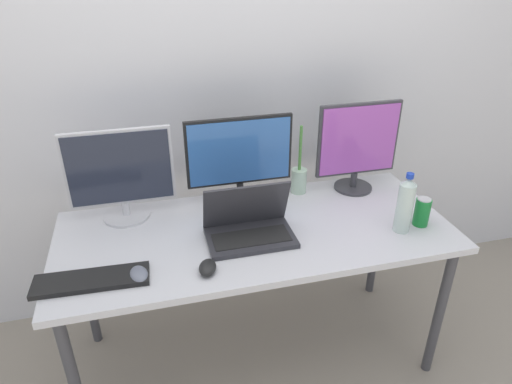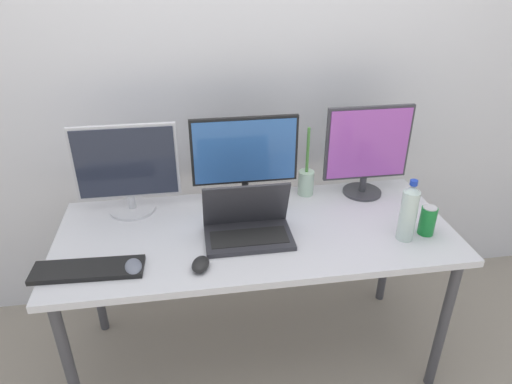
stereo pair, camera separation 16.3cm
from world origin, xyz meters
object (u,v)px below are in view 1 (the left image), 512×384
object	(u,v)px
laptop_silver	(249,225)
water_bottle	(405,205)
keyboard_main	(91,280)
monitor_right	(358,145)
work_desk	(256,242)
monitor_left	(121,174)
soda_can_near_keyboard	(422,212)
mouse_by_laptop	(139,274)
mouse_by_keyboard	(208,267)
bamboo_vase	(299,179)
monitor_center	(240,157)

from	to	relation	value
laptop_silver	water_bottle	xyz separation A→B (m)	(0.64, -0.12, 0.07)
keyboard_main	monitor_right	bearing A→B (deg)	22.08
work_desk	laptop_silver	bearing A→B (deg)	-133.78
monitor_left	soda_can_near_keyboard	distance (m)	1.30
monitor_left	mouse_by_laptop	xyz separation A→B (m)	(0.04, -0.45, -0.19)
soda_can_near_keyboard	work_desk	bearing A→B (deg)	168.68
work_desk	soda_can_near_keyboard	xyz separation A→B (m)	(0.70, -0.14, 0.13)
laptop_silver	keyboard_main	size ratio (longest dim) A/B	0.88
mouse_by_keyboard	soda_can_near_keyboard	distance (m)	0.95
keyboard_main	mouse_by_keyboard	world-z (taller)	mouse_by_keyboard
monitor_left	soda_can_near_keyboard	xyz separation A→B (m)	(1.23, -0.38, -0.15)
work_desk	laptop_silver	world-z (taller)	laptop_silver
monitor_left	mouse_by_keyboard	distance (m)	0.59
laptop_silver	bamboo_vase	distance (m)	0.46
bamboo_vase	keyboard_main	bearing A→B (deg)	-153.66
monitor_right	water_bottle	xyz separation A→B (m)	(0.03, -0.40, -0.11)
water_bottle	monitor_right	bearing A→B (deg)	94.51
work_desk	monitor_right	size ratio (longest dim) A/B	3.81
water_bottle	soda_can_near_keyboard	world-z (taller)	water_bottle
work_desk	monitor_left	size ratio (longest dim) A/B	3.72
monitor_center	work_desk	bearing A→B (deg)	-86.86
mouse_by_laptop	soda_can_near_keyboard	size ratio (longest dim) A/B	0.80
mouse_by_keyboard	work_desk	bearing A→B (deg)	60.86
monitor_right	mouse_by_keyboard	distance (m)	0.96
mouse_by_keyboard	soda_can_near_keyboard	xyz separation A→B (m)	(0.94, 0.10, 0.04)
monitor_right	soda_can_near_keyboard	distance (m)	0.44
monitor_left	water_bottle	world-z (taller)	monitor_left
bamboo_vase	soda_can_near_keyboard	bearing A→B (deg)	-45.28
mouse_by_laptop	bamboo_vase	size ratio (longest dim) A/B	0.30
monitor_center	mouse_by_keyboard	distance (m)	0.57
monitor_right	mouse_by_laptop	distance (m)	1.17
laptop_silver	monitor_center	bearing A→B (deg)	84.25
mouse_by_laptop	laptop_silver	bearing A→B (deg)	10.48
mouse_by_keyboard	mouse_by_laptop	size ratio (longest dim) A/B	0.95
monitor_left	water_bottle	xyz separation A→B (m)	(1.13, -0.40, -0.09)
monitor_left	keyboard_main	xyz separation A→B (m)	(-0.13, -0.44, -0.20)
mouse_by_keyboard	monitor_center	bearing A→B (deg)	81.11
monitor_left	bamboo_vase	xyz separation A→B (m)	(0.82, 0.03, -0.14)
monitor_right	monitor_left	bearing A→B (deg)	179.84
soda_can_near_keyboard	mouse_by_keyboard	bearing A→B (deg)	-174.20
monitor_left	water_bottle	size ratio (longest dim) A/B	1.68
mouse_by_keyboard	water_bottle	bearing A→B (deg)	22.13
monitor_center	laptop_silver	world-z (taller)	monitor_center
keyboard_main	soda_can_near_keyboard	size ratio (longest dim) A/B	3.21
bamboo_vase	work_desk	bearing A→B (deg)	-136.05
monitor_right	water_bottle	size ratio (longest dim) A/B	1.64
monitor_center	keyboard_main	distance (m)	0.81
keyboard_main	bamboo_vase	xyz separation A→B (m)	(0.94, 0.47, 0.06)
monitor_right	water_bottle	bearing A→B (deg)	-85.49
monitor_right	keyboard_main	world-z (taller)	monitor_right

